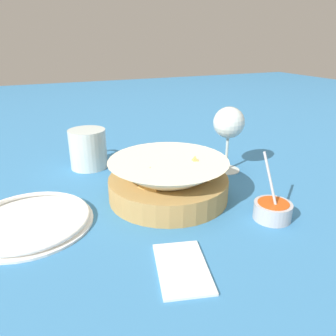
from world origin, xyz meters
name	(u,v)px	position (x,y,z in m)	size (l,w,h in m)	color
ground_plane	(181,195)	(0.00, 0.00, 0.00)	(4.00, 4.00, 0.00)	teal
food_basket	(168,181)	(0.00, 0.03, 0.04)	(0.25, 0.25, 0.10)	#B2894C
sauce_cup	(273,210)	(-0.16, -0.11, 0.02)	(0.08, 0.07, 0.12)	#B7B7BC
wine_glass	(229,125)	(0.08, -0.17, 0.12)	(0.08, 0.08, 0.16)	silver
beer_mug	(88,150)	(0.24, 0.15, 0.05)	(0.13, 0.09, 0.10)	silver
side_plate	(29,221)	(0.00, 0.31, 0.01)	(0.23, 0.23, 0.01)	white
napkin	(182,267)	(-0.22, 0.10, 0.00)	(0.14, 0.10, 0.01)	white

